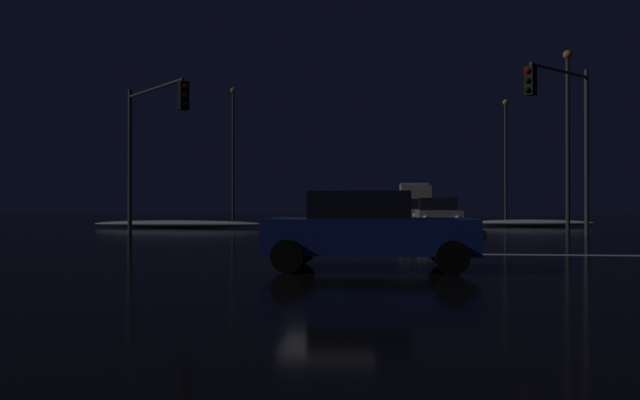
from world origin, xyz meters
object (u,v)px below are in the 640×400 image
at_px(traffic_signal_nw, 151,129).
at_px(streetlamp_right_near, 568,126).
at_px(sedan_white, 426,213).
at_px(streetlamp_right_far, 506,151).
at_px(sedan_blue_crossing, 368,229).
at_px(box_truck, 414,199).
at_px(streetlamp_left_far, 233,145).
at_px(traffic_signal_ne, 565,119).
at_px(sedan_green, 424,212).
at_px(sedan_silver, 438,215).
at_px(sedan_red, 414,210).

height_order(traffic_signal_nw, streetlamp_right_near, streetlamp_right_near).
xyz_separation_m(sedan_white, streetlamp_right_far, (6.58, 13.26, 4.36)).
bearing_deg(sedan_blue_crossing, box_truck, 86.34).
bearing_deg(streetlamp_left_far, traffic_signal_ne, -50.37).
bearing_deg(sedan_green, streetlamp_right_near, -56.42).
height_order(sedan_silver, sedan_blue_crossing, same).
height_order(sedan_green, sedan_red, same).
relative_size(sedan_green, sedan_blue_crossing, 1.00).
xyz_separation_m(traffic_signal_nw, streetlamp_right_near, (18.14, 6.72, 0.68)).
relative_size(traffic_signal_nw, streetlamp_right_far, 0.70).
bearing_deg(streetlamp_right_near, traffic_signal_ne, -106.26).
bearing_deg(streetlamp_right_near, sedan_red, 112.19).
xyz_separation_m(streetlamp_right_far, streetlamp_left_far, (-20.37, 0.00, 0.65)).
relative_size(sedan_red, traffic_signal_nw, 0.70).
bearing_deg(sedan_white, sedan_green, 87.29).
xyz_separation_m(sedan_silver, traffic_signal_ne, (4.55, -3.44, 3.77)).
xyz_separation_m(sedan_white, sedan_blue_crossing, (-2.43, -21.33, 0.00)).
relative_size(sedan_silver, sedan_blue_crossing, 1.00).
relative_size(sedan_blue_crossing, streetlamp_right_far, 0.48).
distance_m(sedan_green, streetlamp_left_far, 16.34).
bearing_deg(streetlamp_left_far, streetlamp_right_far, -0.00).
xyz_separation_m(sedan_silver, streetlamp_right_near, (6.40, 2.92, 4.23)).
distance_m(traffic_signal_ne, streetlamp_right_far, 22.44).
bearing_deg(box_truck, traffic_signal_ne, -81.72).
bearing_deg(sedan_white, traffic_signal_ne, -62.51).
bearing_deg(streetlamp_right_near, traffic_signal_nw, -159.68).
distance_m(sedan_red, streetlamp_left_far, 14.64).
distance_m(sedan_blue_crossing, streetlamp_right_far, 36.01).
distance_m(traffic_signal_nw, streetlamp_right_far, 29.09).
bearing_deg(traffic_signal_ne, streetlamp_right_far, 85.26).
relative_size(sedan_green, traffic_signal_ne, 0.65).
bearing_deg(streetlamp_left_far, sedan_blue_crossing, -71.83).
bearing_deg(traffic_signal_nw, streetlamp_right_far, 51.39).
bearing_deg(traffic_signal_nw, sedan_blue_crossing, -52.44).
bearing_deg(traffic_signal_ne, streetlamp_right_near, 73.74).
distance_m(sedan_white, box_truck, 21.37).
height_order(sedan_white, sedan_red, same).
height_order(sedan_blue_crossing, streetlamp_right_far, streetlamp_right_far).
height_order(sedan_green, streetlamp_right_far, streetlamp_right_far).
xyz_separation_m(sedan_white, sedan_green, (0.32, 6.70, 0.00)).
relative_size(sedan_white, box_truck, 0.52).
distance_m(sedan_green, streetlamp_right_near, 12.09).
bearing_deg(sedan_white, streetlamp_right_near, -22.58).
xyz_separation_m(sedan_red, traffic_signal_nw, (-11.53, -22.93, 3.55)).
xyz_separation_m(sedan_blue_crossing, streetlamp_right_near, (9.02, 18.59, 4.23)).
relative_size(sedan_silver, streetlamp_right_near, 0.50).
distance_m(sedan_silver, streetlamp_right_far, 20.44).
distance_m(sedan_silver, box_truck, 27.02).
bearing_deg(streetlamp_left_far, traffic_signal_nw, -84.42).
bearing_deg(sedan_silver, sedan_blue_crossing, -99.47).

